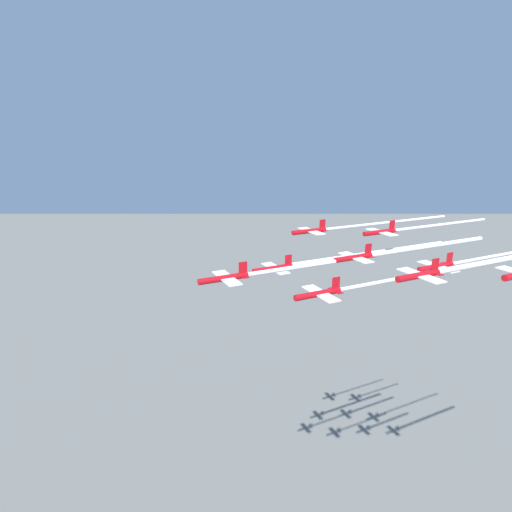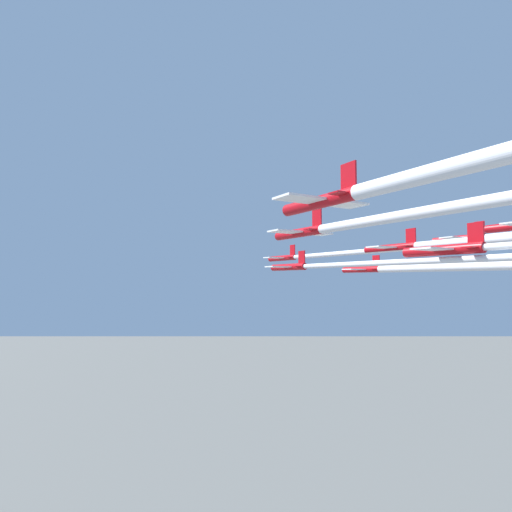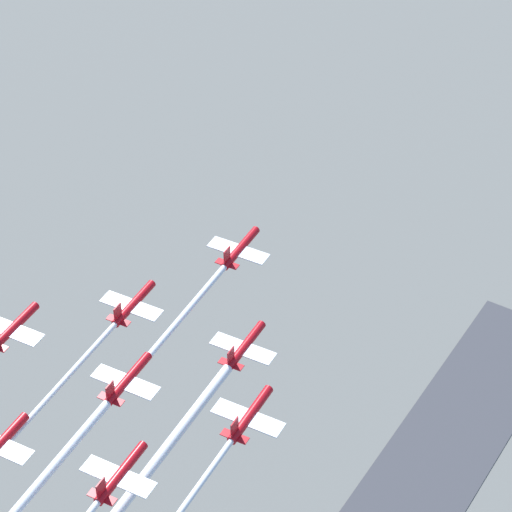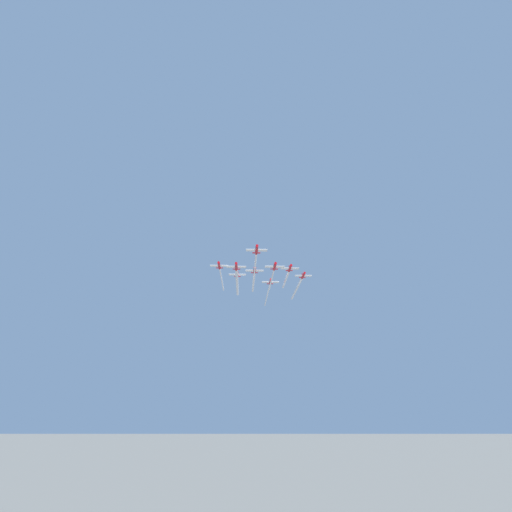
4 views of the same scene
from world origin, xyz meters
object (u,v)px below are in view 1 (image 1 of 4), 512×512
jet_5 (310,231)px  jet_4 (355,257)px  jet_0 (225,278)px  jet_7 (437,266)px  jet_1 (319,293)px  jet_3 (420,275)px  jet_8 (381,232)px  jet_2 (274,268)px

jet_5 → jet_4: bearing=-180.0°
jet_0 → jet_7: bearing=-101.1°
jet_0 → jet_4: 31.09m
jet_5 → jet_1: bearing=150.5°
jet_7 → jet_3: bearing=120.5°
jet_3 → jet_8: bearing=-29.5°
jet_5 → jet_7: 31.79m
jet_3 → jet_7: size_ratio=1.00×
jet_5 → jet_7: bearing=-150.5°
jet_0 → jet_3: bearing=-120.5°
jet_0 → jet_2: (17.35, -4.90, -2.82)m
jet_0 → jet_5: jet_5 is taller
jet_1 → jet_3: jet_3 is taller
jet_3 → jet_4: (13.20, 12.65, -1.37)m
jet_1 → jet_3: (4.15, -17.55, 4.19)m
jet_0 → jet_4: bearing=-90.0°
jet_5 → jet_8: 18.03m
jet_1 → jet_4: (17.35, -4.90, 2.82)m
jet_8 → jet_1: bearing=120.5°
jet_1 → jet_8: bearing=-59.5°
jet_4 → jet_5: 18.45m
jet_2 → jet_5: size_ratio=1.00×
jet_2 → jet_4: jet_4 is taller
jet_3 → jet_5: jet_5 is taller
jet_3 → jet_8: size_ratio=1.00×
jet_0 → jet_7: jet_0 is taller
jet_2 → jet_7: 36.09m
jet_2 → jet_4: size_ratio=1.00×
jet_0 → jet_7: 47.54m
jet_2 → jet_8: (21.50, -22.45, 5.55)m
jet_1 → jet_5: 31.96m
jet_3 → jet_4: bearing=-0.0°
jet_2 → jet_4: (4.15, -17.55, 3.06)m
jet_7 → jet_0: bearing=78.9°
jet_1 → jet_4: size_ratio=1.00×
jet_1 → jet_7: 31.11m
jet_0 → jet_3: jet_3 is taller
jet_8 → jet_0: bearing=101.1°
jet_5 → jet_7: (-9.05, -30.20, -4.07)m
jet_5 → jet_8: bearing=-120.5°
jet_4 → jet_8: jet_8 is taller
jet_0 → jet_1: 18.22m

